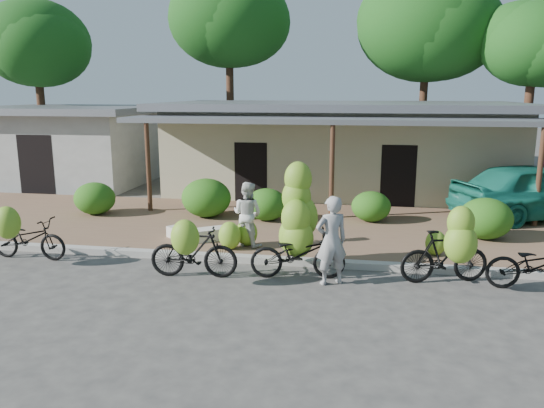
% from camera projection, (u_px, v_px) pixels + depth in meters
% --- Properties ---
extents(ground, '(100.00, 100.00, 0.00)m').
position_uv_depth(ground, '(310.00, 301.00, 9.71)').
color(ground, '#3D3B39').
rests_on(ground, ground).
extents(sidewalk, '(60.00, 6.00, 0.12)m').
position_uv_depth(sidewalk, '(328.00, 229.00, 14.51)').
color(sidewalk, brown).
rests_on(sidewalk, ground).
extents(curb, '(60.00, 0.25, 0.15)m').
position_uv_depth(curb, '(319.00, 263.00, 11.62)').
color(curb, '#A8A399').
rests_on(curb, ground).
extents(shop_main, '(13.00, 8.50, 3.35)m').
position_uv_depth(shop_main, '(340.00, 146.00, 19.88)').
color(shop_main, '#B8AC8B').
rests_on(shop_main, ground).
extents(shop_grey, '(7.00, 6.00, 3.15)m').
position_uv_depth(shop_grey, '(71.00, 144.00, 21.79)').
color(shop_grey, '#ABABA6').
rests_on(shop_grey, ground).
extents(tree_back_left, '(4.87, 4.72, 7.72)m').
position_uv_depth(tree_back_left, '(33.00, 41.00, 23.39)').
color(tree_back_left, '#4A301D').
rests_on(tree_back_left, ground).
extents(tree_far_center, '(5.69, 5.61, 9.29)m').
position_uv_depth(tree_far_center, '(225.00, 17.00, 24.69)').
color(tree_far_center, '#4A301D').
rests_on(tree_far_center, ground).
extents(tree_center_right, '(6.25, 6.22, 9.10)m').
position_uv_depth(tree_center_right, '(423.00, 24.00, 23.76)').
color(tree_center_right, '#4A301D').
rests_on(tree_center_right, ground).
extents(tree_near_right, '(4.38, 4.20, 7.33)m').
position_uv_depth(tree_near_right, '(529.00, 42.00, 21.38)').
color(tree_near_right, '#4A301D').
rests_on(tree_near_right, ground).
extents(hedge_0, '(1.24, 1.12, 0.97)m').
position_uv_depth(hedge_0, '(95.00, 198.00, 15.92)').
color(hedge_0, '#195F15').
rests_on(hedge_0, sidewalk).
extents(hedge_1, '(1.46, 1.31, 1.14)m').
position_uv_depth(hedge_1, '(206.00, 198.00, 15.56)').
color(hedge_1, '#195F15').
rests_on(hedge_1, sidewalk).
extents(hedge_2, '(1.19, 1.07, 0.93)m').
position_uv_depth(hedge_2, '(267.00, 205.00, 15.16)').
color(hedge_2, '#195F15').
rests_on(hedge_2, sidewalk).
extents(hedge_3, '(1.11, 1.00, 0.87)m').
position_uv_depth(hedge_3, '(371.00, 206.00, 15.04)').
color(hedge_3, '#195F15').
rests_on(hedge_3, sidewalk).
extents(hedge_4, '(1.33, 1.20, 1.04)m').
position_uv_depth(hedge_4, '(485.00, 218.00, 13.26)').
color(hedge_4, '#195F15').
rests_on(hedge_4, sidewalk).
extents(bike_far_left, '(1.83, 1.23, 1.37)m').
position_uv_depth(bike_far_left, '(26.00, 236.00, 11.94)').
color(bike_far_left, black).
rests_on(bike_far_left, ground).
extents(bike_left, '(1.84, 1.21, 1.38)m').
position_uv_depth(bike_left, '(192.00, 250.00, 10.73)').
color(bike_left, black).
rests_on(bike_left, ground).
extents(bike_center, '(2.01, 1.34, 2.34)m').
position_uv_depth(bike_center, '(298.00, 233.00, 10.98)').
color(bike_center, black).
rests_on(bike_center, ground).
extents(bike_right, '(1.87, 1.37, 1.70)m').
position_uv_depth(bike_right, '(449.00, 251.00, 10.35)').
color(bike_right, black).
rests_on(bike_right, ground).
extents(bike_far_right, '(1.93, 0.71, 1.01)m').
position_uv_depth(bike_far_right, '(538.00, 265.00, 10.15)').
color(bike_far_right, black).
rests_on(bike_far_right, ground).
extents(loose_banana_a, '(0.51, 0.44, 0.64)m').
position_uv_depth(loose_banana_a, '(247.00, 233.00, 12.68)').
color(loose_banana_a, '#7FBC2F').
rests_on(loose_banana_a, sidewalk).
extents(loose_banana_b, '(0.53, 0.45, 0.66)m').
position_uv_depth(loose_banana_b, '(230.00, 236.00, 12.41)').
color(loose_banana_b, '#7FBC2F').
rests_on(loose_banana_b, sidewalk).
extents(loose_banana_c, '(0.46, 0.39, 0.58)m').
position_uv_depth(loose_banana_c, '(436.00, 243.00, 11.95)').
color(loose_banana_c, '#7FBC2F').
rests_on(loose_banana_c, sidewalk).
extents(sack_near, '(0.92, 0.82, 0.30)m').
position_uv_depth(sack_near, '(210.00, 234.00, 13.20)').
color(sack_near, beige).
rests_on(sack_near, sidewalk).
extents(sack_far, '(0.83, 0.75, 0.28)m').
position_uv_depth(sack_far, '(181.00, 233.00, 13.35)').
color(sack_far, beige).
rests_on(sack_far, sidewalk).
extents(vendor, '(0.78, 0.68, 1.79)m').
position_uv_depth(vendor, '(331.00, 241.00, 10.39)').
color(vendor, gray).
rests_on(vendor, ground).
extents(bystander, '(0.91, 0.80, 1.55)m').
position_uv_depth(bystander, '(247.00, 214.00, 12.61)').
color(bystander, silver).
rests_on(bystander, sidewalk).
extents(teal_van, '(5.23, 3.76, 1.65)m').
position_uv_depth(teal_van, '(535.00, 191.00, 15.29)').
color(teal_van, '#19715E').
rests_on(teal_van, sidewalk).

